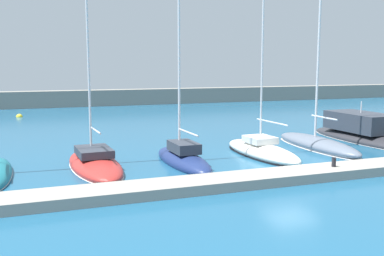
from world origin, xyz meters
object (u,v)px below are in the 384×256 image
at_px(motorboat_charcoal_sixth, 364,134).
at_px(dock_bollard, 334,162).
at_px(sailboat_navy_third, 183,158).
at_px(mooring_buoy_yellow, 19,117).
at_px(sailboat_slate_fifth, 317,142).
at_px(sailboat_ivory_fourth, 262,150).
at_px(sailboat_red_second, 95,164).

xyz_separation_m(motorboat_charcoal_sixth, dock_bollard, (-8.14, -7.29, 0.16)).
height_order(sailboat_navy_third, mooring_buoy_yellow, sailboat_navy_third).
relative_size(sailboat_slate_fifth, dock_bollard, 37.04).
relative_size(sailboat_ivory_fourth, mooring_buoy_yellow, 21.76).
bearing_deg(dock_bollard, mooring_buoy_yellow, 115.21).
xyz_separation_m(sailboat_slate_fifth, dock_bollard, (-3.48, -6.14, 0.29)).
height_order(sailboat_ivory_fourth, dock_bollard, sailboat_ivory_fourth).
distance_m(sailboat_ivory_fourth, mooring_buoy_yellow, 28.34).
bearing_deg(mooring_buoy_yellow, sailboat_ivory_fourth, -61.80).
distance_m(sailboat_navy_third, dock_bollard, 7.57).
relative_size(sailboat_red_second, mooring_buoy_yellow, 19.35).
relative_size(sailboat_ivory_fourth, motorboat_charcoal_sixth, 1.30).
distance_m(sailboat_red_second, sailboat_slate_fifth, 13.81).
height_order(mooring_buoy_yellow, dock_bollard, dock_bollard).
height_order(sailboat_navy_third, sailboat_ivory_fourth, sailboat_ivory_fourth).
bearing_deg(sailboat_slate_fifth, sailboat_red_second, 94.21).
bearing_deg(mooring_buoy_yellow, dock_bollard, -64.79).
bearing_deg(dock_bollard, sailboat_red_second, 152.40).
relative_size(sailboat_slate_fifth, mooring_buoy_yellow, 26.03).
bearing_deg(motorboat_charcoal_sixth, sailboat_slate_fifth, 103.28).
bearing_deg(sailboat_ivory_fourth, sailboat_navy_third, 92.74).
bearing_deg(motorboat_charcoal_sixth, mooring_buoy_yellow, 43.64).
height_order(sailboat_navy_third, sailboat_slate_fifth, sailboat_slate_fifth).
relative_size(sailboat_navy_third, motorboat_charcoal_sixth, 1.16).
xyz_separation_m(sailboat_ivory_fourth, dock_bollard, (0.87, -5.32, 0.34)).
bearing_deg(sailboat_red_second, sailboat_ivory_fourth, -93.45).
bearing_deg(mooring_buoy_yellow, sailboat_navy_third, -71.61).
height_order(sailboat_slate_fifth, dock_bollard, sailboat_slate_fifth).
xyz_separation_m(sailboat_navy_third, sailboat_ivory_fourth, (4.93, 0.47, 0.00)).
bearing_deg(sailboat_slate_fifth, mooring_buoy_yellow, 37.41).
height_order(sailboat_ivory_fourth, mooring_buoy_yellow, sailboat_ivory_fourth).
distance_m(sailboat_slate_fifth, dock_bollard, 7.06).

